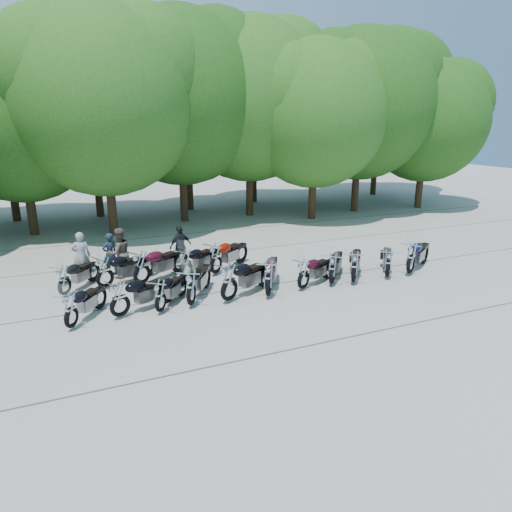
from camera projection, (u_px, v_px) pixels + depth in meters
name	position (u px, v px, depth m)	size (l,w,h in m)	color
ground	(275.00, 302.00, 14.36)	(90.00, 90.00, 0.00)	gray
tree_2	(19.00, 125.00, 21.43)	(7.31, 7.31, 8.97)	#3A2614
tree_3	(102.00, 102.00, 21.13)	(8.70, 8.70, 10.67)	#3A2614
tree_4	(179.00, 99.00, 24.22)	(9.13, 9.13, 11.20)	#3A2614
tree_5	(249.00, 101.00, 25.89)	(9.04, 9.04, 11.10)	#3A2614
tree_6	(315.00, 115.00, 25.11)	(8.00, 8.00, 9.82)	#3A2614
tree_7	(360.00, 105.00, 27.18)	(8.79, 8.79, 10.79)	#3A2614
tree_8	(426.00, 121.00, 28.68)	(7.53, 7.53, 9.25)	#3A2614
tree_10	(2.00, 118.00, 24.58)	(7.78, 7.78, 9.55)	#3A2614
tree_11	(91.00, 121.00, 25.86)	(7.56, 7.56, 9.28)	#3A2614
tree_12	(187.00, 117.00, 27.94)	(7.88, 7.88, 9.67)	#3A2614
tree_13	(254.00, 113.00, 30.59)	(8.31, 8.31, 10.20)	#3A2614
tree_14	(316.00, 116.00, 30.94)	(8.02, 8.02, 9.84)	#3A2614
tree_15	(379.00, 100.00, 33.67)	(9.67, 9.67, 11.86)	#3A2614
motorcycle_0	(70.00, 309.00, 12.31)	(0.63, 2.06, 1.16)	black
motorcycle_1	(119.00, 298.00, 12.98)	(0.69, 2.26, 1.28)	black
motorcycle_2	(160.00, 295.00, 13.35)	(0.63, 2.06, 1.16)	black
motorcycle_3	(191.00, 286.00, 13.80)	(0.72, 2.37, 1.34)	black
motorcycle_4	(229.00, 281.00, 14.11)	(0.77, 2.52, 1.42)	black
motorcycle_5	(268.00, 277.00, 14.53)	(0.74, 2.44, 1.38)	#3F0816
motorcycle_6	(304.00, 273.00, 15.19)	(0.66, 2.16, 1.22)	black
motorcycle_7	(332.00, 268.00, 15.62)	(0.69, 2.27, 1.28)	black
motorcycle_8	(354.00, 266.00, 15.77)	(0.71, 2.33, 1.32)	#370716
motorcycle_9	(388.00, 262.00, 16.33)	(0.66, 2.17, 1.22)	black
motorcycle_10	(411.00, 257.00, 16.68)	(0.75, 2.47, 1.40)	#0B0F33
motorcycle_11	(64.00, 279.00, 14.63)	(0.64, 2.11, 1.19)	black
motorcycle_12	(104.00, 271.00, 15.29)	(0.70, 2.29, 1.30)	black
motorcycle_13	(141.00, 266.00, 15.60)	(0.75, 2.46, 1.39)	#40081A
motorcycle_14	(186.00, 263.00, 16.12)	(0.70, 2.29, 1.30)	black
motorcycle_15	(216.00, 257.00, 16.69)	(0.74, 2.43, 1.37)	maroon
rider_0	(81.00, 256.00, 16.22)	(0.63, 0.42, 1.74)	#969698
rider_1	(120.00, 253.00, 16.38)	(0.89, 0.70, 1.84)	brown
rider_2	(181.00, 246.00, 17.72)	(0.95, 0.39, 1.61)	black
rider_3	(110.00, 254.00, 16.67)	(0.58, 0.38, 1.59)	#1A2836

